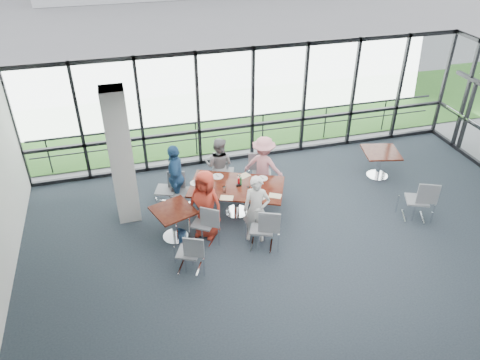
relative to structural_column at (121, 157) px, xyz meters
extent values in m
cube|color=#1F2831|center=(3.60, -3.00, -1.61)|extent=(12.00, 10.00, 0.02)
cube|color=white|center=(3.60, -3.00, 1.60)|extent=(12.00, 10.00, 0.04)
cube|color=white|center=(3.60, 2.00, 0.00)|extent=(12.00, 0.10, 3.20)
cube|color=black|center=(9.60, 0.75, -0.55)|extent=(0.12, 1.60, 2.10)
cube|color=silver|center=(0.00, 0.00, 0.00)|extent=(0.50, 0.50, 3.20)
cube|color=slate|center=(3.60, 7.00, -1.62)|extent=(80.00, 70.00, 0.02)
cube|color=#2F6024|center=(3.60, 5.00, -1.59)|extent=(80.00, 5.00, 0.01)
cylinder|color=#2D2D33|center=(3.60, 2.60, -1.10)|extent=(12.00, 0.06, 0.06)
cube|color=#370D09|center=(2.47, -0.53, -0.87)|extent=(2.44, 1.95, 0.04)
cylinder|color=silver|center=(2.47, -0.53, -1.25)|extent=(0.12, 0.12, 0.71)
cylinder|color=silver|center=(2.47, -0.53, -1.59)|extent=(0.56, 0.56, 0.03)
cube|color=#370D09|center=(0.92, -1.06, -0.87)|extent=(1.05, 1.05, 0.04)
cylinder|color=silver|center=(0.92, -1.06, -1.25)|extent=(0.12, 0.12, 0.71)
cube|color=#370D09|center=(6.56, 0.07, -0.87)|extent=(1.07, 1.07, 0.04)
cylinder|color=silver|center=(6.56, 0.07, -1.25)|extent=(0.12, 0.12, 0.71)
imported|color=#B23020|center=(1.62, -1.13, -0.79)|extent=(0.94, 0.89, 1.61)
imported|color=silver|center=(2.63, -1.58, -0.81)|extent=(0.68, 0.59, 1.58)
imported|color=slate|center=(2.29, 0.48, -0.85)|extent=(0.86, 0.76, 1.51)
imported|color=pink|center=(3.33, 0.12, -0.82)|extent=(1.12, 1.02, 1.57)
imported|color=#29578B|center=(1.16, 0.11, -0.76)|extent=(0.71, 1.06, 1.67)
cylinder|color=white|center=(1.80, -0.70, -0.84)|extent=(0.27, 0.27, 0.01)
cylinder|color=white|center=(2.87, -1.11, -0.84)|extent=(0.24, 0.24, 0.01)
cylinder|color=white|center=(2.14, -0.01, -0.84)|extent=(0.28, 0.28, 0.01)
cylinder|color=white|center=(3.15, -0.37, -0.84)|extent=(0.26, 0.26, 0.01)
cylinder|color=white|center=(1.58, -0.16, -0.84)|extent=(0.27, 0.27, 0.01)
cylinder|color=white|center=(2.13, -0.70, -0.77)|extent=(0.08, 0.08, 0.15)
cylinder|color=white|center=(2.67, -0.83, -0.78)|extent=(0.07, 0.07, 0.13)
cylinder|color=white|center=(2.59, -0.31, -0.78)|extent=(0.07, 0.07, 0.14)
cylinder|color=white|center=(1.68, -0.34, -0.77)|extent=(0.08, 0.08, 0.15)
cube|color=white|center=(2.13, -0.94, -0.85)|extent=(0.35, 0.30, 0.00)
cube|color=white|center=(3.20, -1.14, -0.85)|extent=(0.34, 0.31, 0.00)
cube|color=white|center=(2.76, -0.13, -0.85)|extent=(0.35, 0.30, 0.00)
cube|color=black|center=(2.52, -0.53, -0.83)|extent=(0.10, 0.07, 0.04)
cylinder|color=#A70910|center=(2.54, -0.49, -0.76)|extent=(0.06, 0.06, 0.18)
cylinder|color=#266E39|center=(2.58, -0.50, -0.75)|extent=(0.05, 0.05, 0.20)
camera|label=1|loc=(0.15, -9.29, 5.05)|focal=35.00mm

